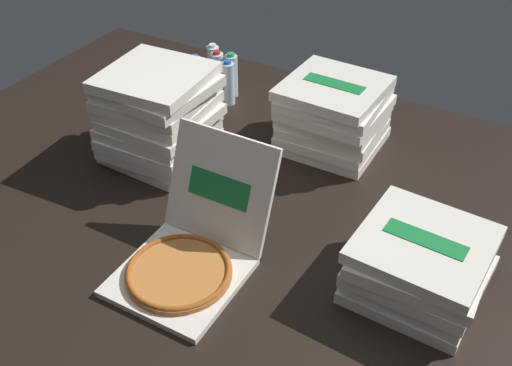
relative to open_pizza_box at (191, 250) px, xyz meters
name	(u,v)px	position (x,y,z in m)	size (l,w,h in m)	color
ground_plane	(248,232)	(0.07, 0.25, -0.08)	(3.20, 2.40, 0.02)	black
open_pizza_box	(191,250)	(0.00, 0.00, 0.00)	(0.39, 0.54, 0.39)	silver
pizza_stack_right_far	(420,265)	(0.69, 0.27, 0.03)	(0.42, 0.43, 0.22)	silver
pizza_stack_right_mid	(159,116)	(-0.48, 0.49, 0.12)	(0.42, 0.43, 0.39)	silver
pizza_stack_center_near	(334,115)	(0.11, 0.91, 0.08)	(0.41, 0.42, 0.31)	silver
water_bottle_0	(218,73)	(-0.57, 1.06, 0.03)	(0.06, 0.06, 0.22)	silver
water_bottle_1	(196,78)	(-0.63, 0.97, 0.03)	(0.06, 0.06, 0.22)	silver
water_bottle_2	(231,76)	(-0.49, 1.08, 0.03)	(0.06, 0.06, 0.22)	silver
water_bottle_3	(212,89)	(-0.50, 0.92, 0.03)	(0.06, 0.06, 0.22)	silver
water_bottle_4	(228,83)	(-0.47, 1.00, 0.03)	(0.06, 0.06, 0.22)	silver
water_bottle_5	(213,66)	(-0.62, 1.12, 0.03)	(0.06, 0.06, 0.22)	silver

